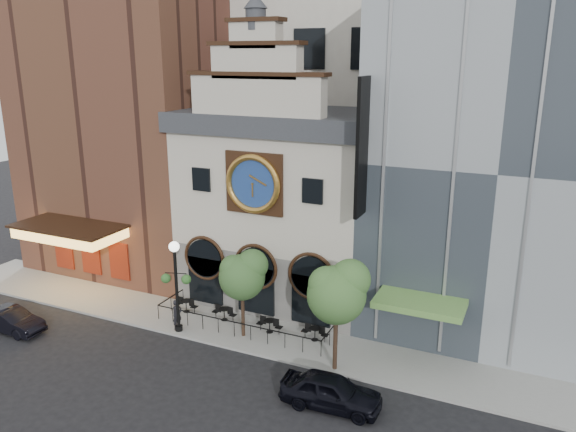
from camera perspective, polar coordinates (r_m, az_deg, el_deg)
The scene contains 16 objects.
ground at distance 32.07m, azimuth -6.55°, elevation -13.21°, with size 120.00×120.00×0.00m, color black.
sidewalk at distance 33.93m, azimuth -4.34°, elevation -11.27°, with size 44.00×5.00×0.15m, color gray.
clock_building at distance 36.02m, azimuth -0.48°, elevation 1.70°, with size 12.60×8.78×18.65m.
theater_building at distance 43.82m, azimuth -15.16°, elevation 11.57°, with size 14.00×15.60×25.00m.
retail_building at distance 34.25m, azimuth 21.36°, elevation 5.75°, with size 14.00×14.40×20.00m.
cafe_railing at distance 33.69m, azimuth -4.36°, elevation -10.47°, with size 10.60×2.60×0.90m, color black, non-canonical shape.
bistro_0 at distance 35.98m, azimuth -10.31°, elevation -8.88°, with size 1.58×0.68×0.90m.
bistro_1 at distance 34.59m, azimuth -6.50°, elevation -9.77°, with size 1.58×0.68×0.90m.
bistro_2 at distance 33.00m, azimuth -1.89°, elevation -11.00°, with size 1.58×0.68×0.90m.
bistro_3 at distance 32.19m, azimuth 2.75°, elevation -11.75°, with size 1.58×0.68×0.90m.
car_right at distance 26.98m, azimuth 4.40°, elevation -17.32°, with size 1.89×4.71×1.60m, color black.
car_left at distance 37.06m, azimuth -26.32°, elevation -9.48°, with size 1.47×4.21×1.39m, color black.
pedestrian at distance 33.81m, azimuth -11.20°, elevation -9.80°, with size 0.66×0.43×1.80m, color black.
lamppost at distance 32.60m, azimuth -11.32°, elevation -6.04°, with size 1.69×0.92×5.47m.
tree_left at distance 31.37m, azimuth -4.60°, elevation -5.85°, with size 2.69×2.59×5.17m.
tree_right at distance 27.94m, azimuth 5.09°, elevation -7.53°, with size 3.06×2.95×5.90m.
Camera 1 is at (14.81, -23.77, 15.62)m, focal length 35.00 mm.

